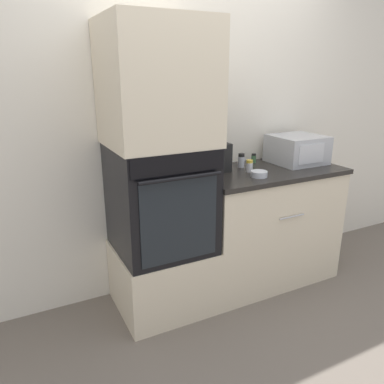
{
  "coord_description": "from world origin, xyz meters",
  "views": [
    {
      "loc": [
        -1.21,
        -1.92,
        1.64
      ],
      "look_at": [
        -0.13,
        0.21,
        0.87
      ],
      "focal_mm": 35.0,
      "sensor_mm": 36.0,
      "label": 1
    }
  ],
  "objects_px": {
    "microwave": "(297,149)",
    "condiment_jar_far": "(218,162)",
    "condiment_jar_near": "(241,161)",
    "condiment_jar_mid": "(249,166)",
    "knife_block": "(221,157)",
    "wall_oven": "(161,198)",
    "bowl": "(259,174)",
    "condiment_jar_back": "(254,158)"
  },
  "relations": [
    {
      "from": "microwave",
      "to": "condiment_jar_far",
      "type": "height_order",
      "value": "microwave"
    },
    {
      "from": "condiment_jar_near",
      "to": "condiment_jar_far",
      "type": "relative_size",
      "value": 1.46
    },
    {
      "from": "condiment_jar_mid",
      "to": "condiment_jar_far",
      "type": "relative_size",
      "value": 1.21
    },
    {
      "from": "condiment_jar_near",
      "to": "knife_block",
      "type": "bearing_deg",
      "value": -171.38
    },
    {
      "from": "microwave",
      "to": "condiment_jar_mid",
      "type": "height_order",
      "value": "microwave"
    },
    {
      "from": "knife_block",
      "to": "condiment_jar_near",
      "type": "distance_m",
      "value": 0.21
    },
    {
      "from": "wall_oven",
      "to": "knife_block",
      "type": "xyz_separation_m",
      "value": [
        0.53,
        0.11,
        0.21
      ]
    },
    {
      "from": "knife_block",
      "to": "condiment_jar_far",
      "type": "xyz_separation_m",
      "value": [
        0.06,
        0.14,
        -0.07
      ]
    },
    {
      "from": "condiment_jar_mid",
      "to": "knife_block",
      "type": "bearing_deg",
      "value": 147.44
    },
    {
      "from": "condiment_jar_mid",
      "to": "condiment_jar_far",
      "type": "distance_m",
      "value": 0.28
    },
    {
      "from": "bowl",
      "to": "condiment_jar_far",
      "type": "xyz_separation_m",
      "value": [
        -0.1,
        0.4,
        0.02
      ]
    },
    {
      "from": "wall_oven",
      "to": "condiment_jar_mid",
      "type": "bearing_deg",
      "value": -0.62
    },
    {
      "from": "microwave",
      "to": "condiment_jar_mid",
      "type": "relative_size",
      "value": 4.44
    },
    {
      "from": "knife_block",
      "to": "condiment_jar_back",
      "type": "distance_m",
      "value": 0.4
    },
    {
      "from": "condiment_jar_near",
      "to": "condiment_jar_mid",
      "type": "bearing_deg",
      "value": -99.99
    },
    {
      "from": "condiment_jar_near",
      "to": "condiment_jar_mid",
      "type": "height_order",
      "value": "condiment_jar_near"
    },
    {
      "from": "knife_block",
      "to": "condiment_jar_mid",
      "type": "distance_m",
      "value": 0.22
    },
    {
      "from": "condiment_jar_near",
      "to": "condiment_jar_back",
      "type": "xyz_separation_m",
      "value": [
        0.17,
        0.08,
        -0.02
      ]
    },
    {
      "from": "wall_oven",
      "to": "microwave",
      "type": "distance_m",
      "value": 1.24
    },
    {
      "from": "knife_block",
      "to": "condiment_jar_far",
      "type": "distance_m",
      "value": 0.17
    },
    {
      "from": "condiment_jar_mid",
      "to": "condiment_jar_far",
      "type": "xyz_separation_m",
      "value": [
        -0.12,
        0.26,
        -0.01
      ]
    },
    {
      "from": "condiment_jar_far",
      "to": "wall_oven",
      "type": "bearing_deg",
      "value": -157.18
    },
    {
      "from": "condiment_jar_far",
      "to": "condiment_jar_mid",
      "type": "bearing_deg",
      "value": -64.74
    },
    {
      "from": "condiment_jar_back",
      "to": "condiment_jar_far",
      "type": "bearing_deg",
      "value": 174.35
    },
    {
      "from": "knife_block",
      "to": "condiment_jar_back",
      "type": "bearing_deg",
      "value": 16.04
    },
    {
      "from": "microwave",
      "to": "knife_block",
      "type": "height_order",
      "value": "knife_block"
    },
    {
      "from": "wall_oven",
      "to": "condiment_jar_far",
      "type": "bearing_deg",
      "value": 22.82
    },
    {
      "from": "wall_oven",
      "to": "condiment_jar_near",
      "type": "xyz_separation_m",
      "value": [
        0.73,
        0.14,
        0.15
      ]
    },
    {
      "from": "condiment_jar_near",
      "to": "condiment_jar_mid",
      "type": "xyz_separation_m",
      "value": [
        -0.03,
        -0.15,
        -0.01
      ]
    },
    {
      "from": "wall_oven",
      "to": "condiment_jar_far",
      "type": "relative_size",
      "value": 9.86
    },
    {
      "from": "condiment_jar_near",
      "to": "wall_oven",
      "type": "bearing_deg",
      "value": -169.38
    },
    {
      "from": "microwave",
      "to": "condiment_jar_far",
      "type": "distance_m",
      "value": 0.66
    },
    {
      "from": "bowl",
      "to": "condiment_jar_back",
      "type": "height_order",
      "value": "condiment_jar_back"
    },
    {
      "from": "condiment_jar_near",
      "to": "condiment_jar_mid",
      "type": "relative_size",
      "value": 1.21
    },
    {
      "from": "microwave",
      "to": "knife_block",
      "type": "xyz_separation_m",
      "value": [
        -0.69,
        0.04,
        -0.0
      ]
    },
    {
      "from": "knife_block",
      "to": "bowl",
      "type": "height_order",
      "value": "knife_block"
    },
    {
      "from": "wall_oven",
      "to": "condiment_jar_mid",
      "type": "distance_m",
      "value": 0.72
    },
    {
      "from": "knife_block",
      "to": "bowl",
      "type": "bearing_deg",
      "value": -57.99
    },
    {
      "from": "wall_oven",
      "to": "condiment_jar_back",
      "type": "height_order",
      "value": "wall_oven"
    },
    {
      "from": "knife_block",
      "to": "condiment_jar_back",
      "type": "xyz_separation_m",
      "value": [
        0.38,
        0.11,
        -0.07
      ]
    },
    {
      "from": "knife_block",
      "to": "condiment_jar_near",
      "type": "height_order",
      "value": "knife_block"
    },
    {
      "from": "microwave",
      "to": "condiment_jar_far",
      "type": "relative_size",
      "value": 5.38
    }
  ]
}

